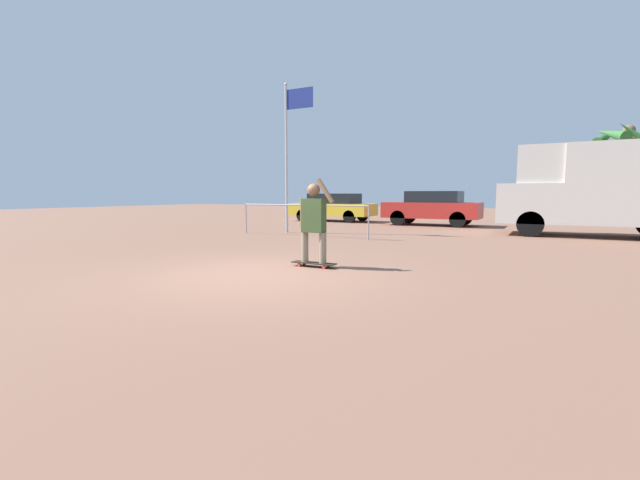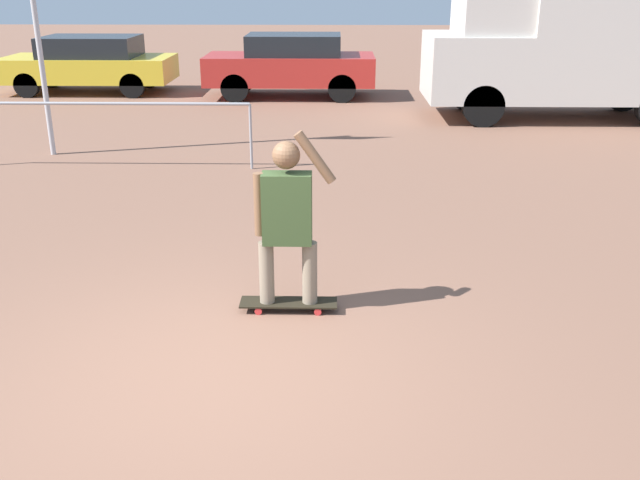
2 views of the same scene
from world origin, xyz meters
TOP-DOWN VIEW (x-y plane):
  - ground_plane at (0.00, 0.00)m, footprint 80.00×80.00m
  - skateboard at (0.52, 1.20)m, footprint 0.92×0.25m
  - person_skateboarder at (0.52, 1.20)m, footprint 0.74×0.25m
  - camper_van at (5.92, 10.80)m, footprint 5.74×2.15m
  - parked_car_red at (-0.18, 13.49)m, footprint 4.23×1.82m
  - parked_car_yellow at (-5.51, 14.10)m, footprint 4.35×1.91m
  - plaza_railing_segment at (-2.79, 6.35)m, footprint 4.82×0.05m

SIDE VIEW (x-z plane):
  - ground_plane at x=0.00m, z-range 0.00..0.00m
  - skateboard at x=0.52m, z-range 0.03..0.11m
  - parked_car_yellow at x=-5.51m, z-range 0.04..1.48m
  - parked_car_red at x=-0.18m, z-range 0.05..1.60m
  - plaza_railing_segment at x=-2.79m, z-range 0.38..1.45m
  - person_skateboarder at x=0.52m, z-range 0.15..1.78m
  - camper_van at x=5.92m, z-range 0.14..3.18m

